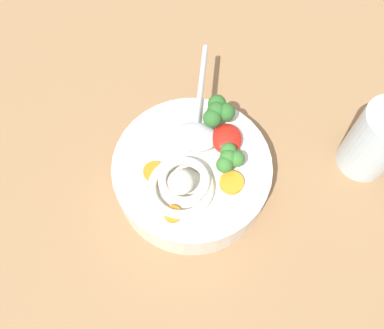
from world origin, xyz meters
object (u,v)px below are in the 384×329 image
soup_bowl (192,174)px  soup_spoon (196,128)px  noodle_pile (182,184)px  drinking_glass (376,141)px

soup_bowl → soup_spoon: 6.08cm
noodle_pile → soup_spoon: noodle_pile is taller
drinking_glass → soup_bowl: bearing=103.6°
drinking_glass → soup_spoon: bearing=91.8°
soup_bowl → soup_spoon: bearing=-0.6°
noodle_pile → drinking_glass: bearing=-69.9°
noodle_pile → soup_spoon: (8.20, -0.97, -0.32)cm
noodle_pile → soup_spoon: size_ratio=0.52×
soup_bowl → soup_spoon: soup_spoon is taller
soup_bowl → drinking_glass: bearing=-76.4°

